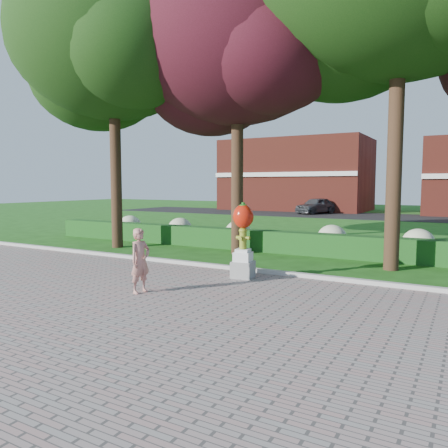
# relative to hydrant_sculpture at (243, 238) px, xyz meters

# --- Properties ---
(ground) EXTENTS (100.00, 100.00, 0.00)m
(ground) POSITION_rel_hydrant_sculpture_xyz_m (-0.21, -2.16, -1.12)
(ground) COLOR #1B4E13
(ground) RESTS_ON ground
(walkway) EXTENTS (40.00, 14.00, 0.04)m
(walkway) POSITION_rel_hydrant_sculpture_xyz_m (-0.21, -6.16, -1.10)
(walkway) COLOR gray
(walkway) RESTS_ON ground
(curb) EXTENTS (40.00, 0.18, 0.15)m
(curb) POSITION_rel_hydrant_sculpture_xyz_m (-0.21, 0.84, -1.05)
(curb) COLOR #ADADA5
(curb) RESTS_ON ground
(lawn_hedge) EXTENTS (24.00, 0.70, 0.80)m
(lawn_hedge) POSITION_rel_hydrant_sculpture_xyz_m (-0.21, 4.84, -0.72)
(lawn_hedge) COLOR #124015
(lawn_hedge) RESTS_ON ground
(hydrangea_row) EXTENTS (20.10, 1.10, 0.99)m
(hydrangea_row) POSITION_rel_hydrant_sculpture_xyz_m (0.37, 5.84, -0.57)
(hydrangea_row) COLOR #BCC495
(hydrangea_row) RESTS_ON ground
(street) EXTENTS (50.00, 8.00, 0.02)m
(street) POSITION_rel_hydrant_sculpture_xyz_m (-0.21, 25.84, -1.11)
(street) COLOR black
(street) RESTS_ON ground
(building_left) EXTENTS (14.00, 8.00, 7.00)m
(building_left) POSITION_rel_hydrant_sculpture_xyz_m (-10.21, 31.84, 2.38)
(building_left) COLOR maroon
(building_left) RESTS_ON ground
(tree_far_left) EXTENTS (9.00, 7.68, 11.66)m
(tree_far_left) POSITION_rel_hydrant_sculpture_xyz_m (-7.32, 2.92, 6.84)
(tree_far_left) COLOR black
(tree_far_left) RESTS_ON ground
(tree_mid_left) EXTENTS (8.25, 7.04, 10.69)m
(tree_mid_left) POSITION_rel_hydrant_sculpture_xyz_m (-2.31, 3.92, 6.18)
(tree_mid_left) COLOR black
(tree_mid_left) RESTS_ON ground
(hydrant_sculpture) EXTENTS (0.62, 0.62, 2.04)m
(hydrant_sculpture) POSITION_rel_hydrant_sculpture_xyz_m (0.00, 0.00, 0.00)
(hydrant_sculpture) COLOR gray
(hydrant_sculpture) RESTS_ON walkway
(woman) EXTENTS (0.43, 0.60, 1.52)m
(woman) POSITION_rel_hydrant_sculpture_xyz_m (-1.32, -2.66, -0.32)
(woman) COLOR tan
(woman) RESTS_ON walkway
(parked_car) EXTENTS (3.07, 4.50, 1.42)m
(parked_car) POSITION_rel_hydrant_sculpture_xyz_m (-6.43, 26.59, -0.39)
(parked_car) COLOR #3A3E41
(parked_car) RESTS_ON street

